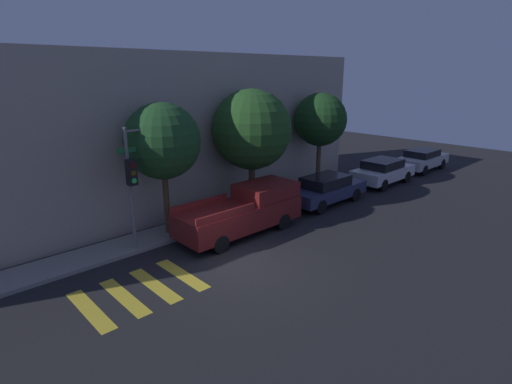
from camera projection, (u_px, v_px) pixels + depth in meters
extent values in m
plane|color=black|center=(238.00, 266.00, 13.64)|extent=(60.00, 60.00, 0.00)
cube|color=gray|center=(174.00, 231.00, 16.42)|extent=(26.00, 1.63, 0.14)
cube|color=#A89E8E|center=(120.00, 135.00, 18.35)|extent=(26.00, 6.00, 7.20)
cube|color=gold|center=(90.00, 310.00, 11.09)|extent=(0.45, 2.60, 0.00)
cube|color=gold|center=(124.00, 297.00, 11.75)|extent=(0.45, 2.60, 0.00)
cube|color=gold|center=(155.00, 285.00, 12.40)|extent=(0.45, 2.60, 0.00)
cube|color=gold|center=(182.00, 274.00, 13.06)|extent=(0.45, 2.60, 0.00)
cylinder|color=slate|center=(131.00, 192.00, 14.08)|extent=(0.12, 0.12, 4.58)
cube|color=black|center=(131.00, 172.00, 13.71)|extent=(0.30, 0.30, 0.90)
cylinder|color=#4C0C0C|center=(133.00, 165.00, 13.52)|extent=(0.18, 0.02, 0.18)
cylinder|color=#593D0A|center=(134.00, 173.00, 13.60)|extent=(0.18, 0.02, 0.18)
cylinder|color=#26E54C|center=(134.00, 181.00, 13.68)|extent=(0.18, 0.02, 0.18)
cube|color=#19662D|center=(127.00, 150.00, 13.65)|extent=(0.70, 0.02, 0.18)
cylinder|color=slate|center=(151.00, 129.00, 14.10)|extent=(1.93, 0.08, 0.08)
sphere|color=#F9E5B2|center=(174.00, 129.00, 14.76)|extent=(0.36, 0.36, 0.36)
cube|color=maroon|center=(240.00, 215.00, 16.12)|extent=(5.40, 1.91, 0.92)
cube|color=maroon|center=(266.00, 190.00, 16.87)|extent=(2.43, 1.76, 0.61)
cube|color=maroon|center=(199.00, 204.00, 15.65)|extent=(2.70, 0.08, 0.28)
cube|color=maroon|center=(226.00, 214.00, 14.48)|extent=(2.70, 0.08, 0.28)
cylinder|color=black|center=(255.00, 211.00, 17.96)|extent=(0.68, 0.22, 0.68)
cylinder|color=black|center=(283.00, 221.00, 16.75)|extent=(0.68, 0.22, 0.68)
cylinder|color=black|center=(193.00, 231.00, 15.76)|extent=(0.68, 0.22, 0.68)
cylinder|color=black|center=(221.00, 244.00, 14.55)|extent=(0.68, 0.22, 0.68)
cube|color=#2D3351|center=(326.00, 191.00, 19.94)|extent=(4.58, 1.71, 0.60)
cube|color=black|center=(326.00, 181.00, 19.71)|extent=(2.38, 1.51, 0.51)
cylinder|color=black|center=(331.00, 189.00, 21.49)|extent=(0.68, 0.22, 0.68)
cylinder|color=black|center=(355.00, 195.00, 20.42)|extent=(0.68, 0.22, 0.68)
cylinder|color=black|center=(296.00, 200.00, 19.63)|extent=(0.68, 0.22, 0.68)
cylinder|color=black|center=(321.00, 207.00, 18.56)|extent=(0.68, 0.22, 0.68)
cube|color=silver|center=(383.00, 173.00, 23.49)|extent=(4.32, 1.84, 0.64)
cube|color=black|center=(383.00, 164.00, 23.25)|extent=(2.25, 1.62, 0.48)
cylinder|color=black|center=(381.00, 172.00, 25.04)|extent=(0.68, 0.22, 0.68)
cylinder|color=black|center=(406.00, 177.00, 23.88)|extent=(0.68, 0.22, 0.68)
cylinder|color=black|center=(358.00, 180.00, 23.28)|extent=(0.68, 0.22, 0.68)
cylinder|color=black|center=(383.00, 185.00, 22.12)|extent=(0.68, 0.22, 0.68)
cube|color=#B7BABF|center=(422.00, 161.00, 26.84)|extent=(4.37, 1.75, 0.62)
cube|color=black|center=(422.00, 153.00, 26.61)|extent=(2.27, 1.54, 0.44)
cylinder|color=black|center=(420.00, 160.00, 28.36)|extent=(0.68, 0.22, 0.68)
cylinder|color=black|center=(442.00, 164.00, 27.27)|extent=(0.68, 0.22, 0.68)
cylinder|color=black|center=(401.00, 166.00, 26.59)|extent=(0.68, 0.22, 0.68)
cylinder|color=black|center=(424.00, 170.00, 25.49)|extent=(0.68, 0.22, 0.68)
cylinder|color=#4C3823|center=(167.00, 203.00, 15.83)|extent=(0.23, 0.23, 2.75)
sphere|color=#1E4721|center=(162.00, 141.00, 15.12)|extent=(2.92, 2.92, 2.92)
cylinder|color=brown|center=(252.00, 185.00, 18.89)|extent=(0.30, 0.30, 2.48)
sphere|color=#234C1E|center=(252.00, 130.00, 18.14)|extent=(3.65, 3.65, 3.65)
cylinder|color=brown|center=(318.00, 165.00, 22.12)|extent=(0.25, 0.25, 2.85)
sphere|color=#193D19|center=(320.00, 120.00, 21.40)|extent=(2.84, 2.84, 2.84)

